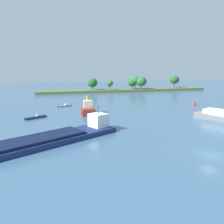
% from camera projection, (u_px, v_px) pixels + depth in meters
% --- Properties ---
extents(ground_plane, '(400.00, 400.00, 0.00)m').
position_uv_depth(ground_plane, '(210.00, 155.00, 35.43)').
color(ground_plane, '#3D607F').
extents(treeline_island, '(98.46, 11.02, 8.92)m').
position_uv_depth(treeline_island, '(129.00, 87.00, 132.53)').
color(treeline_island, '#566B3D').
rests_on(treeline_island, ground).
extents(tugboat, '(4.53, 8.73, 5.18)m').
position_uv_depth(tugboat, '(88.00, 110.00, 66.99)').
color(tugboat, maroon).
rests_on(tugboat, ground).
extents(small_motorboat, '(5.00, 3.86, 0.86)m').
position_uv_depth(small_motorboat, '(65.00, 106.00, 80.85)').
color(small_motorboat, slate).
rests_on(small_motorboat, ground).
extents(fishing_skiff, '(5.58, 4.12, 1.03)m').
position_uv_depth(fishing_skiff, '(36.00, 117.00, 61.35)').
color(fishing_skiff, navy).
rests_on(fishing_skiff, ground).
extents(cargo_barge, '(38.36, 24.16, 5.56)m').
position_uv_depth(cargo_barge, '(20.00, 145.00, 37.64)').
color(cargo_barge, navy).
rests_on(cargo_barge, ground).
extents(channel_buoy_red, '(0.70, 0.70, 1.90)m').
position_uv_depth(channel_buoy_red, '(195.00, 104.00, 81.77)').
color(channel_buoy_red, red).
rests_on(channel_buoy_red, ground).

